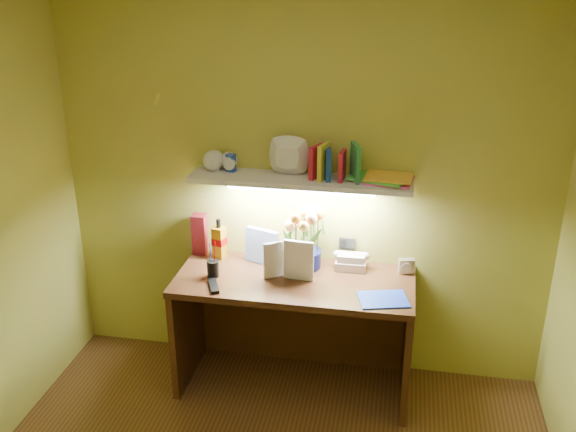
% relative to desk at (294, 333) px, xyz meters
% --- Properties ---
extents(desk, '(1.40, 0.60, 0.75)m').
position_rel_desk_xyz_m(desk, '(0.00, 0.00, 0.00)').
color(desk, black).
rests_on(desk, ground).
extents(flower_bouquet, '(0.27, 0.27, 0.38)m').
position_rel_desk_xyz_m(flower_bouquet, '(0.03, 0.17, 0.56)').
color(flower_bouquet, '#090F37').
rests_on(flower_bouquet, desk).
extents(telephone, '(0.18, 0.14, 0.11)m').
position_rel_desk_xyz_m(telephone, '(0.31, 0.20, 0.43)').
color(telephone, silver).
rests_on(telephone, desk).
extents(desk_clock, '(0.10, 0.06, 0.09)m').
position_rel_desk_xyz_m(desk_clock, '(0.64, 0.19, 0.42)').
color(desk_clock, silver).
rests_on(desk_clock, desk).
extents(whisky_bottle, '(0.08, 0.08, 0.26)m').
position_rel_desk_xyz_m(whisky_bottle, '(-0.51, 0.20, 0.50)').
color(whisky_bottle, '#9D6C0B').
rests_on(whisky_bottle, desk).
extents(whisky_box, '(0.09, 0.09, 0.26)m').
position_rel_desk_xyz_m(whisky_box, '(-0.65, 0.24, 0.51)').
color(whisky_box, maroon).
rests_on(whisky_box, desk).
extents(pen_cup, '(0.09, 0.09, 0.17)m').
position_rel_desk_xyz_m(pen_cup, '(-0.48, -0.06, 0.46)').
color(pen_cup, black).
rests_on(pen_cup, desk).
extents(art_card, '(0.22, 0.11, 0.21)m').
position_rel_desk_xyz_m(art_card, '(-0.24, 0.18, 0.48)').
color(art_card, white).
rests_on(art_card, desk).
extents(tv_remote, '(0.11, 0.17, 0.02)m').
position_rel_desk_xyz_m(tv_remote, '(-0.44, -0.19, 0.38)').
color(tv_remote, black).
rests_on(tv_remote, desk).
extents(blue_folder, '(0.31, 0.26, 0.01)m').
position_rel_desk_xyz_m(blue_folder, '(0.52, -0.16, 0.38)').
color(blue_folder, blue).
rests_on(blue_folder, desk).
extents(desk_book_a, '(0.16, 0.10, 0.23)m').
position_rel_desk_xyz_m(desk_book_a, '(-0.18, -0.04, 0.49)').
color(desk_book_a, beige).
rests_on(desk_book_a, desk).
extents(desk_book_b, '(0.18, 0.04, 0.25)m').
position_rel_desk_xyz_m(desk_book_b, '(-0.06, 0.01, 0.50)').
color(desk_book_b, white).
rests_on(desk_book_b, desk).
extents(wall_shelf, '(1.30, 0.32, 0.25)m').
position_rel_desk_xyz_m(wall_shelf, '(0.00, 0.18, 0.96)').
color(wall_shelf, white).
rests_on(wall_shelf, ground).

